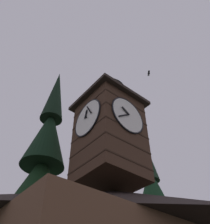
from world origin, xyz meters
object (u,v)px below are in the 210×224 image
object	(u,v)px
flying_bird_high	(149,74)
flying_bird_low	(134,99)
pine_tree_behind	(35,205)
clock_tower	(109,129)
moon	(78,219)

from	to	relation	value
flying_bird_high	flying_bird_low	size ratio (longest dim) A/B	0.89
pine_tree_behind	clock_tower	bearing A→B (deg)	117.15
pine_tree_behind	moon	bearing A→B (deg)	-128.81
moon	flying_bird_low	size ratio (longest dim) A/B	3.41
clock_tower	flying_bird_high	bearing A→B (deg)	154.46
flying_bird_low	pine_tree_behind	bearing A→B (deg)	-18.52
clock_tower	moon	xyz separation A→B (m)	(-14.53, -25.42, 3.57)
moon	clock_tower	bearing A→B (deg)	60.25
moon	flying_bird_high	xyz separation A→B (m)	(11.20, 27.01, 3.29)
pine_tree_behind	flying_bird_high	xyz separation A→B (m)	(-5.63, 6.08, 11.21)
pine_tree_behind	moon	xyz separation A→B (m)	(-16.83, -20.93, 7.92)
moon	flying_bird_low	distance (m)	25.55
clock_tower	moon	world-z (taller)	clock_tower
pine_tree_behind	flying_bird_low	world-z (taller)	pine_tree_behind
clock_tower	pine_tree_behind	bearing A→B (deg)	-62.85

